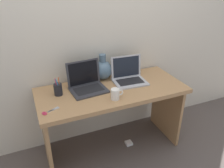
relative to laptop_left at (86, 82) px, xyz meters
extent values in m
plane|color=#564C47|center=(0.22, -0.10, -0.78)|extent=(6.00, 6.00, 0.00)
cube|color=beige|center=(0.22, 0.24, 0.42)|extent=(4.40, 0.04, 2.40)
cube|color=#AD7F51|center=(0.22, -0.10, -0.09)|extent=(1.39, 0.61, 0.04)
cube|color=#AD7F51|center=(-0.44, -0.10, -0.44)|extent=(0.03, 0.51, 0.68)
cube|color=#AD7F51|center=(0.87, -0.10, -0.44)|extent=(0.03, 0.51, 0.68)
cube|color=#333338|center=(0.00, -0.05, -0.06)|extent=(0.34, 0.28, 0.01)
cube|color=black|center=(0.00, -0.05, -0.05)|extent=(0.27, 0.17, 0.00)
cube|color=#333338|center=(-0.01, 0.06, 0.07)|extent=(0.32, 0.07, 0.24)
cube|color=black|center=(-0.01, 0.06, 0.07)|extent=(0.28, 0.06, 0.21)
cube|color=#B2B2B7|center=(0.43, -0.05, -0.06)|extent=(0.33, 0.27, 0.01)
cube|color=black|center=(0.43, -0.05, -0.05)|extent=(0.26, 0.16, 0.00)
cube|color=#B2B2B7|center=(0.44, 0.06, 0.06)|extent=(0.32, 0.06, 0.23)
cube|color=black|center=(0.44, 0.06, 0.06)|extent=(0.28, 0.05, 0.20)
ellipsoid|color=slate|center=(0.22, 0.14, 0.03)|extent=(0.19, 0.19, 0.19)
cylinder|color=slate|center=(0.22, 0.14, 0.15)|extent=(0.07, 0.07, 0.08)
cylinder|color=white|center=(0.17, -0.28, -0.02)|extent=(0.07, 0.07, 0.10)
torus|color=white|center=(0.22, -0.28, -0.01)|extent=(0.05, 0.01, 0.05)
cylinder|color=black|center=(-0.27, -0.02, -0.01)|extent=(0.07, 0.07, 0.11)
cylinder|color=orange|center=(-0.25, -0.02, 0.04)|extent=(0.01, 0.03, 0.14)
cylinder|color=#D83359|center=(-0.28, -0.03, 0.03)|extent=(0.02, 0.02, 0.14)
cylinder|color=#338CBF|center=(-0.26, -0.03, 0.03)|extent=(0.03, 0.01, 0.13)
cube|color=#B7B7BC|center=(-0.35, -0.24, -0.06)|extent=(0.09, 0.06, 0.00)
cube|color=#B7B7BC|center=(-0.35, -0.25, -0.06)|extent=(0.10, 0.04, 0.00)
torus|color=#D83359|center=(-0.42, -0.28, -0.06)|extent=(0.03, 0.03, 0.01)
torus|color=#D83359|center=(-0.43, -0.27, -0.06)|extent=(0.03, 0.04, 0.01)
cube|color=white|center=(0.40, -0.13, -0.77)|extent=(0.07, 0.07, 0.03)
camera|label=1|loc=(-0.50, -1.81, 0.93)|focal=35.96mm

